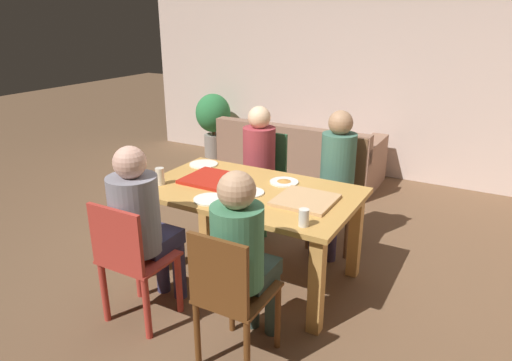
# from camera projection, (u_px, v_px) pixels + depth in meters

# --- Properties ---
(ground_plane) EXTENTS (20.00, 20.00, 0.00)m
(ground_plane) POSITION_uv_depth(u_px,v_px,m) (250.00, 274.00, 3.81)
(ground_plane) COLOR brown
(back_wall) EXTENTS (6.66, 0.12, 2.99)m
(back_wall) POSITION_uv_depth(u_px,v_px,m) (369.00, 59.00, 5.78)
(back_wall) COLOR beige
(back_wall) RESTS_ON ground
(dining_table) EXTENTS (1.66, 1.00, 0.76)m
(dining_table) POSITION_uv_depth(u_px,v_px,m) (250.00, 204.00, 3.59)
(dining_table) COLOR #C48E44
(dining_table) RESTS_ON ground
(chair_0) EXTENTS (0.41, 0.46, 0.93)m
(chair_0) POSITION_uv_depth(u_px,v_px,m) (264.00, 175.00, 4.59)
(chair_0) COLOR #2E643C
(chair_0) RESTS_ON ground
(person_0) EXTENTS (0.31, 0.54, 1.23)m
(person_0) POSITION_uv_depth(u_px,v_px,m) (256.00, 159.00, 4.39)
(person_0) COLOR #3A3837
(person_0) RESTS_ON ground
(chair_1) EXTENTS (0.45, 0.40, 0.90)m
(chair_1) POSITION_uv_depth(u_px,v_px,m) (131.00, 260.00, 3.06)
(chair_1) COLOR #BB372D
(chair_1) RESTS_ON ground
(person_1) EXTENTS (0.33, 0.53, 1.26)m
(person_1) POSITION_uv_depth(u_px,v_px,m) (141.00, 219.00, 3.08)
(person_1) COLOR #322F4E
(person_1) RESTS_ON ground
(chair_2) EXTENTS (0.42, 0.43, 1.00)m
(chair_2) POSITION_uv_depth(u_px,v_px,m) (340.00, 187.00, 4.19)
(chair_2) COLOR brown
(chair_2) RESTS_ON ground
(person_2) EXTENTS (0.30, 0.49, 1.27)m
(person_2) POSITION_uv_depth(u_px,v_px,m) (336.00, 171.00, 3.99)
(person_2) COLOR #362D47
(person_2) RESTS_ON ground
(chair_3) EXTENTS (0.40, 0.44, 0.92)m
(chair_3) POSITION_uv_depth(u_px,v_px,m) (230.00, 294.00, 2.65)
(chair_3) COLOR brown
(chair_3) RESTS_ON ground
(person_3) EXTENTS (0.31, 0.51, 1.24)m
(person_3) POSITION_uv_depth(u_px,v_px,m) (243.00, 250.00, 2.69)
(person_3) COLOR #31433A
(person_3) RESTS_ON ground
(pizza_box_0) EXTENTS (0.41, 0.41, 0.03)m
(pizza_box_0) POSITION_uv_depth(u_px,v_px,m) (211.00, 179.00, 3.74)
(pizza_box_0) COLOR #AF2114
(pizza_box_0) RESTS_ON dining_table
(pizza_box_1) EXTENTS (0.41, 0.41, 0.03)m
(pizza_box_1) POSITION_uv_depth(u_px,v_px,m) (305.00, 200.00, 3.31)
(pizza_box_1) COLOR tan
(pizza_box_1) RESTS_ON dining_table
(plate_0) EXTENTS (0.23, 0.23, 0.03)m
(plate_0) POSITION_uv_depth(u_px,v_px,m) (284.00, 182.00, 3.68)
(plate_0) COLOR white
(plate_0) RESTS_ON dining_table
(plate_1) EXTENTS (0.22, 0.22, 0.01)m
(plate_1) POSITION_uv_depth(u_px,v_px,m) (250.00, 192.00, 3.47)
(plate_1) COLOR white
(plate_1) RESTS_ON dining_table
(plate_2) EXTENTS (0.26, 0.26, 0.01)m
(plate_2) POSITION_uv_depth(u_px,v_px,m) (204.00, 164.00, 4.12)
(plate_2) COLOR white
(plate_2) RESTS_ON dining_table
(plate_3) EXTENTS (0.24, 0.24, 0.01)m
(plate_3) POSITION_uv_depth(u_px,v_px,m) (210.00, 199.00, 3.34)
(plate_3) COLOR white
(plate_3) RESTS_ON dining_table
(drinking_glass_0) EXTENTS (0.07, 0.07, 0.14)m
(drinking_glass_0) POSITION_uv_depth(u_px,v_px,m) (160.00, 176.00, 3.63)
(drinking_glass_0) COLOR silver
(drinking_glass_0) RESTS_ON dining_table
(drinking_glass_1) EXTENTS (0.08, 0.08, 0.12)m
(drinking_glass_1) POSITION_uv_depth(u_px,v_px,m) (236.00, 197.00, 3.25)
(drinking_glass_1) COLOR #E6CC65
(drinking_glass_1) RESTS_ON dining_table
(drinking_glass_2) EXTENTS (0.07, 0.07, 0.12)m
(drinking_glass_2) POSITION_uv_depth(u_px,v_px,m) (304.00, 218.00, 2.92)
(drinking_glass_2) COLOR silver
(drinking_glass_2) RESTS_ON dining_table
(couch) EXTENTS (2.01, 0.91, 0.77)m
(couch) POSITION_uv_depth(u_px,v_px,m) (299.00, 158.00, 5.91)
(couch) COLOR #8F6954
(couch) RESTS_ON ground
(potted_plant) EXTENTS (0.51, 0.51, 0.94)m
(potted_plant) POSITION_uv_depth(u_px,v_px,m) (213.00, 118.00, 6.73)
(potted_plant) COLOR gray
(potted_plant) RESTS_ON ground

